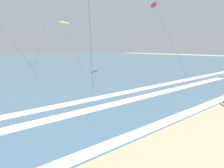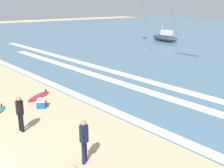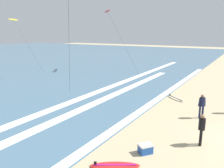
{
  "view_description": "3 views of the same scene",
  "coord_description": "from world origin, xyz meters",
  "px_view_note": "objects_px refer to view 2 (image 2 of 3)",
  "views": [
    {
      "loc": [
        -6.73,
        1.83,
        3.4
      ],
      "look_at": [
        -0.08,
        9.13,
        1.65
      ],
      "focal_mm": 34.45,
      "sensor_mm": 36.0,
      "label": 1
    },
    {
      "loc": [
        9.78,
        -1.71,
        5.39
      ],
      "look_at": [
        -0.69,
        7.15,
        1.41
      ],
      "focal_mm": 44.82,
      "sensor_mm": 36.0,
      "label": 2
    },
    {
      "loc": [
        -12.35,
        0.88,
        5.48
      ],
      "look_at": [
        0.27,
        8.59,
        2.07
      ],
      "focal_mm": 36.24,
      "sensor_mm": 36.0,
      "label": 3
    }
  ],
  "objects_px": {
    "surfer_left_near": "(84,138)",
    "cooler_box": "(42,103)",
    "offshore_boat": "(165,37)",
    "surfer_mid_group": "(20,111)",
    "surfboard_foreground_flat": "(39,96)"
  },
  "relations": [
    {
      "from": "surfer_mid_group",
      "to": "surfer_left_near",
      "type": "height_order",
      "value": "same"
    },
    {
      "from": "surfboard_foreground_flat",
      "to": "cooler_box",
      "type": "bearing_deg",
      "value": -21.07
    },
    {
      "from": "surfer_mid_group",
      "to": "offshore_boat",
      "type": "xyz_separation_m",
      "value": [
        -15.38,
        28.33,
        -0.4
      ]
    },
    {
      "from": "surfer_mid_group",
      "to": "surfer_left_near",
      "type": "xyz_separation_m",
      "value": [
        3.83,
        0.68,
        0.0
      ]
    },
    {
      "from": "surfer_left_near",
      "to": "offshore_boat",
      "type": "xyz_separation_m",
      "value": [
        -19.21,
        27.65,
        -0.4
      ]
    },
    {
      "from": "offshore_boat",
      "to": "cooler_box",
      "type": "height_order",
      "value": "offshore_boat"
    },
    {
      "from": "surfer_mid_group",
      "to": "offshore_boat",
      "type": "distance_m",
      "value": 32.24
    },
    {
      "from": "surfer_mid_group",
      "to": "surfboard_foreground_flat",
      "type": "relative_size",
      "value": 0.76
    },
    {
      "from": "surfer_left_near",
      "to": "offshore_boat",
      "type": "distance_m",
      "value": 33.67
    },
    {
      "from": "surfer_mid_group",
      "to": "cooler_box",
      "type": "bearing_deg",
      "value": 136.61
    },
    {
      "from": "surfboard_foreground_flat",
      "to": "offshore_boat",
      "type": "bearing_deg",
      "value": 114.26
    },
    {
      "from": "surfboard_foreground_flat",
      "to": "surfer_mid_group",
      "type": "bearing_deg",
      "value": -34.95
    },
    {
      "from": "surfer_left_near",
      "to": "surfer_mid_group",
      "type": "bearing_deg",
      "value": -169.96
    },
    {
      "from": "surfer_left_near",
      "to": "cooler_box",
      "type": "distance_m",
      "value": 6.16
    },
    {
      "from": "surfer_left_near",
      "to": "cooler_box",
      "type": "height_order",
      "value": "surfer_left_near"
    }
  ]
}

